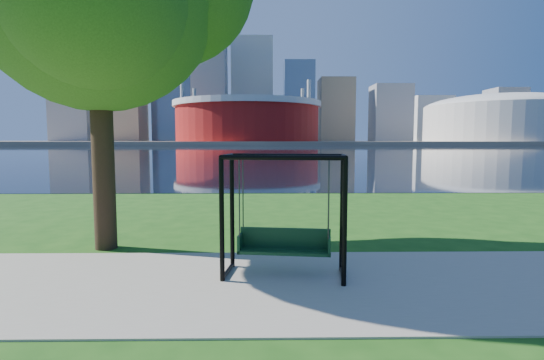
{
  "coord_description": "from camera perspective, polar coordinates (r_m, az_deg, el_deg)",
  "views": [
    {
      "loc": [
        0.15,
        -7.52,
        2.45
      ],
      "look_at": [
        0.26,
        0.0,
        1.75
      ],
      "focal_mm": 28.0,
      "sensor_mm": 36.0,
      "label": 1
    }
  ],
  "objects": [
    {
      "name": "ground",
      "position": [
        7.91,
        -1.96,
        -12.74
      ],
      "size": [
        900.0,
        900.0,
        0.0
      ],
      "primitive_type": "plane",
      "color": "#1E5114",
      "rests_on": "ground"
    },
    {
      "name": "stadium",
      "position": [
        243.02,
        -3.33,
        8.1
      ],
      "size": [
        83.0,
        83.0,
        32.0
      ],
      "color": "maroon",
      "rests_on": "far_bank"
    },
    {
      "name": "skyline",
      "position": [
        328.65,
        -1.7,
        11.17
      ],
      "size": [
        392.0,
        66.0,
        96.5
      ],
      "color": "gray",
      "rests_on": "far_bank"
    },
    {
      "name": "river",
      "position": [
        109.55,
        -0.99,
        4.05
      ],
      "size": [
        900.0,
        180.0,
        0.02
      ],
      "primitive_type": "cube",
      "color": "black",
      "rests_on": "ground"
    },
    {
      "name": "path",
      "position": [
        7.43,
        -2.04,
        -13.82
      ],
      "size": [
        120.0,
        4.0,
        0.03
      ],
      "primitive_type": "cube",
      "color": "#9E937F",
      "rests_on": "ground"
    },
    {
      "name": "arena",
      "position": [
        277.82,
        28.4,
        7.47
      ],
      "size": [
        84.0,
        84.0,
        26.56
      ],
      "color": "beige",
      "rests_on": "far_bank"
    },
    {
      "name": "far_bank",
      "position": [
        313.52,
        -0.94,
        5.07
      ],
      "size": [
        900.0,
        228.0,
        2.0
      ],
      "primitive_type": "cube",
      "color": "#937F60",
      "rests_on": "ground"
    },
    {
      "name": "swing",
      "position": [
        7.61,
        1.69,
        -5.15
      ],
      "size": [
        2.27,
        1.21,
        2.21
      ],
      "rotation": [
        0.0,
        0.0,
        -0.13
      ],
      "color": "black",
      "rests_on": "ground"
    }
  ]
}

